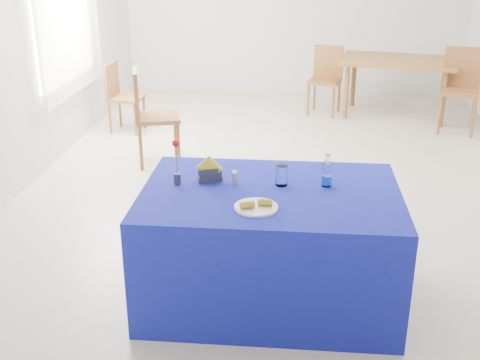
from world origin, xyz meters
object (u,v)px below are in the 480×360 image
at_px(plate, 256,207).
at_px(chair_win_b, 120,92).
at_px(blue_table, 270,245).
at_px(oak_table, 398,65).
at_px(water_bottle, 327,175).
at_px(chair_win_a, 148,110).
at_px(chair_bg_left, 326,75).
at_px(chair_bg_right, 461,83).

distance_m(plate, chair_win_b, 4.25).
bearing_deg(blue_table, oak_table, 72.25).
bearing_deg(water_bottle, plate, -137.12).
bearing_deg(chair_win_a, oak_table, -68.43).
relative_size(plate, chair_win_a, 0.26).
distance_m(chair_bg_left, chair_win_a, 2.89).
bearing_deg(chair_bg_right, blue_table, -103.75).
xyz_separation_m(chair_bg_right, chair_win_b, (-4.09, -0.44, -0.09)).
relative_size(plate, water_bottle, 1.19).
height_order(plate, chair_bg_right, chair_bg_right).
xyz_separation_m(blue_table, chair_bg_right, (2.12, 3.96, 0.20)).
xyz_separation_m(chair_bg_left, chair_win_b, (-2.51, -1.09, -0.03)).
bearing_deg(chair_win_a, water_bottle, -158.86).
bearing_deg(oak_table, chair_win_a, -143.21).
height_order(plate, water_bottle, water_bottle).
relative_size(chair_bg_right, chair_win_a, 1.01).
distance_m(water_bottle, oak_table, 4.56).
bearing_deg(water_bottle, chair_win_a, 126.36).
relative_size(chair_bg_left, chair_bg_right, 0.89).
distance_m(blue_table, chair_win_b, 4.04).
height_order(chair_win_a, chair_win_b, chair_win_a).
height_order(chair_bg_left, chair_win_a, chair_win_a).
distance_m(blue_table, chair_bg_left, 4.64).
bearing_deg(chair_win_b, oak_table, -67.85).
xyz_separation_m(plate, chair_win_a, (-1.29, 2.70, -0.19)).
distance_m(water_bottle, chair_win_b, 4.14).
xyz_separation_m(chair_win_a, chair_win_b, (-0.61, 1.09, -0.09)).
bearing_deg(chair_bg_right, plate, -102.97).
xyz_separation_m(water_bottle, oak_table, (1.11, 4.42, -0.15)).
distance_m(oak_table, chair_win_b, 3.58).
bearing_deg(water_bottle, blue_table, -161.91).
relative_size(plate, chair_bg_right, 0.26).
bearing_deg(water_bottle, oak_table, 75.94).
xyz_separation_m(blue_table, oak_table, (1.45, 4.53, 0.30)).
relative_size(oak_table, chair_bg_right, 1.63).
distance_m(blue_table, chair_win_a, 2.79).
xyz_separation_m(plate, chair_win_b, (-1.90, 3.79, -0.29)).
xyz_separation_m(plate, oak_table, (1.52, 4.81, -0.09)).
height_order(blue_table, chair_win_b, chair_win_b).
height_order(plate, chair_win_b, chair_win_b).
height_order(oak_table, chair_bg_left, chair_bg_left).
distance_m(blue_table, chair_bg_right, 4.50).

